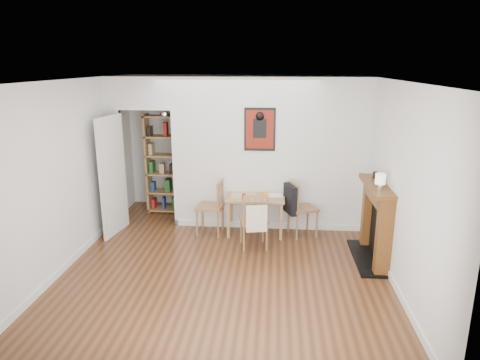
# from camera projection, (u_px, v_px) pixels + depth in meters

# --- Properties ---
(ground) EXTENTS (5.20, 5.20, 0.00)m
(ground) POSITION_uv_depth(u_px,v_px,m) (228.00, 261.00, 6.30)
(ground) COLOR brown
(ground) RESTS_ON ground
(room_shell) EXTENTS (5.20, 5.20, 5.20)m
(room_shell) POSITION_uv_depth(u_px,v_px,m) (242.00, 156.00, 7.24)
(room_shell) COLOR silver
(room_shell) RESTS_ON ground
(dining_table) EXTENTS (0.97, 0.62, 0.66)m
(dining_table) POSITION_uv_depth(u_px,v_px,m) (255.00, 201.00, 7.18)
(dining_table) COLOR #A17C4B
(dining_table) RESTS_ON ground
(chair_left) EXTENTS (0.51, 0.51, 0.93)m
(chair_left) POSITION_uv_depth(u_px,v_px,m) (210.00, 207.00, 7.20)
(chair_left) COLOR olive
(chair_left) RESTS_ON ground
(chair_right) EXTENTS (0.64, 0.60, 0.93)m
(chair_right) POSITION_uv_depth(u_px,v_px,m) (302.00, 208.00, 7.13)
(chair_right) COLOR olive
(chair_right) RESTS_ON ground
(chair_front) EXTENTS (0.54, 0.59, 0.92)m
(chair_front) POSITION_uv_depth(u_px,v_px,m) (254.00, 219.00, 6.64)
(chair_front) COLOR olive
(chair_front) RESTS_ON ground
(bookshelf) EXTENTS (0.80, 0.32, 1.90)m
(bookshelf) POSITION_uv_depth(u_px,v_px,m) (167.00, 165.00, 8.17)
(bookshelf) COLOR #A17C4B
(bookshelf) RESTS_ON ground
(fireplace) EXTENTS (0.45, 1.25, 1.16)m
(fireplace) POSITION_uv_depth(u_px,v_px,m) (377.00, 220.00, 6.20)
(fireplace) COLOR brown
(fireplace) RESTS_ON ground
(red_glass) EXTENTS (0.06, 0.06, 0.08)m
(red_glass) POSITION_uv_depth(u_px,v_px,m) (244.00, 196.00, 7.03)
(red_glass) COLOR maroon
(red_glass) RESTS_ON dining_table
(orange_fruit) EXTENTS (0.08, 0.08, 0.08)m
(orange_fruit) POSITION_uv_depth(u_px,v_px,m) (265.00, 194.00, 7.17)
(orange_fruit) COLOR #FF990D
(orange_fruit) RESTS_ON dining_table
(placemat) EXTENTS (0.44, 0.35, 0.00)m
(placemat) POSITION_uv_depth(u_px,v_px,m) (244.00, 195.00, 7.18)
(placemat) COLOR beige
(placemat) RESTS_ON dining_table
(notebook) EXTENTS (0.30, 0.23, 0.01)m
(notebook) POSITION_uv_depth(u_px,v_px,m) (274.00, 195.00, 7.19)
(notebook) COLOR silver
(notebook) RESTS_ON dining_table
(mantel_lamp) EXTENTS (0.14, 0.14, 0.22)m
(mantel_lamp) POSITION_uv_depth(u_px,v_px,m) (380.00, 180.00, 5.75)
(mantel_lamp) COLOR silver
(mantel_lamp) RESTS_ON fireplace
(ceramic_jar_a) EXTENTS (0.09, 0.09, 0.11)m
(ceramic_jar_a) POSITION_uv_depth(u_px,v_px,m) (380.00, 179.00, 6.10)
(ceramic_jar_a) COLOR black
(ceramic_jar_a) RESTS_ON fireplace
(ceramic_jar_b) EXTENTS (0.08, 0.08, 0.10)m
(ceramic_jar_b) POSITION_uv_depth(u_px,v_px,m) (375.00, 175.00, 6.35)
(ceramic_jar_b) COLOR black
(ceramic_jar_b) RESTS_ON fireplace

